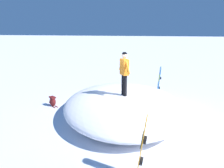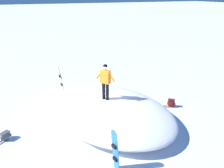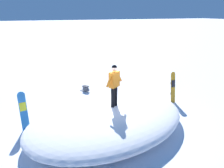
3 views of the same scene
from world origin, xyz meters
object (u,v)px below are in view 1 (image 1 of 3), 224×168
object	(u,v)px
snowboarder_standing	(124,70)
snowboard_secondary_upright	(159,81)
snowboard_primary_upright	(142,147)
backpack_far	(53,101)

from	to	relation	value
snowboarder_standing	snowboard_secondary_upright	distance (m)	3.72
snowboard_primary_upright	snowboarder_standing	bearing A→B (deg)	-71.93
snowboard_primary_upright	snowboard_secondary_upright	xyz separation A→B (m)	(0.10, -7.11, -0.01)
snowboard_primary_upright	backpack_far	size ratio (longest dim) A/B	2.81
backpack_far	snowboarder_standing	bearing A→B (deg)	171.32
snowboard_primary_upright	snowboard_secondary_upright	distance (m)	7.11
snowboarder_standing	snowboard_secondary_upright	size ratio (longest dim) A/B	1.06
snowboard_secondary_upright	backpack_far	bearing A→B (deg)	32.06
snowboarder_standing	snowboard_primary_upright	distance (m)	4.07
snowboard_secondary_upright	backpack_far	world-z (taller)	snowboard_secondary_upright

